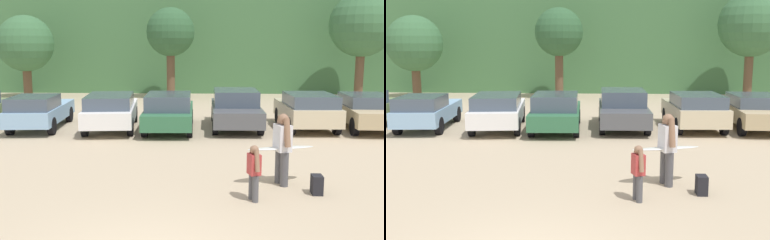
% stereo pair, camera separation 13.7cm
% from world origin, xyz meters
% --- Properties ---
extents(hillside_ridge, '(108.00, 12.00, 8.73)m').
position_xyz_m(hillside_ridge, '(0.00, 31.16, 4.37)').
color(hillside_ridge, '#427042').
rests_on(hillside_ridge, ground_plane).
extents(tree_left, '(3.52, 3.52, 5.24)m').
position_xyz_m(tree_left, '(-10.60, 21.89, 3.44)').
color(tree_left, brown).
rests_on(tree_left, ground_plane).
extents(tree_far_left, '(3.03, 3.03, 5.70)m').
position_xyz_m(tree_far_left, '(-1.45, 22.22, 4.11)').
color(tree_far_left, brown).
rests_on(tree_far_left, ground_plane).
extents(tree_center, '(3.94, 3.94, 6.58)m').
position_xyz_m(tree_center, '(10.30, 22.07, 4.57)').
color(tree_center, brown).
rests_on(tree_center, ground_plane).
extents(parked_car_sky_blue, '(2.12, 4.63, 1.44)m').
position_xyz_m(parked_car_sky_blue, '(-5.87, 11.40, 0.76)').
color(parked_car_sky_blue, '#84ADD1').
rests_on(parked_car_sky_blue, ground_plane).
extents(parked_car_white, '(2.41, 4.89, 1.47)m').
position_xyz_m(parked_car_white, '(-2.95, 11.46, 0.81)').
color(parked_car_white, white).
rests_on(parked_car_white, ground_plane).
extents(parked_car_forest_green, '(2.03, 4.67, 1.50)m').
position_xyz_m(parked_car_forest_green, '(-0.58, 11.38, 0.79)').
color(parked_car_forest_green, '#2D6642').
rests_on(parked_car_forest_green, ground_plane).
extents(parked_car_dark_gray, '(2.00, 4.81, 1.57)m').
position_xyz_m(parked_car_dark_gray, '(2.13, 12.09, 0.82)').
color(parked_car_dark_gray, '#4C4F54').
rests_on(parked_car_dark_gray, ground_plane).
extents(parked_car_champagne, '(2.09, 4.20, 1.49)m').
position_xyz_m(parked_car_champagne, '(5.03, 11.90, 0.81)').
color(parked_car_champagne, beige).
rests_on(parked_car_champagne, ground_plane).
extents(parked_car_tan, '(2.03, 4.53, 1.42)m').
position_xyz_m(parked_car_tan, '(7.46, 12.02, 0.77)').
color(parked_car_tan, tan).
rests_on(parked_car_tan, ground_plane).
extents(person_adult, '(0.44, 0.79, 1.78)m').
position_xyz_m(person_adult, '(2.86, 4.31, 1.01)').
color(person_adult, '#4C4C51').
rests_on(person_adult, ground_plane).
extents(person_child, '(0.31, 0.56, 1.26)m').
position_xyz_m(person_child, '(2.06, 3.10, 0.71)').
color(person_child, '#4C4C51').
rests_on(person_child, ground_plane).
extents(surfboard_white, '(1.81, 0.95, 0.13)m').
position_xyz_m(surfboard_white, '(2.84, 4.41, 0.90)').
color(surfboard_white, white).
extents(backpack_dropped, '(0.24, 0.34, 0.45)m').
position_xyz_m(backpack_dropped, '(3.57, 3.60, 0.22)').
color(backpack_dropped, black).
rests_on(backpack_dropped, ground_plane).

